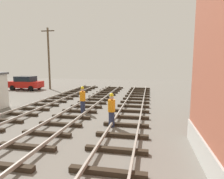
# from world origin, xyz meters

# --- Properties ---
(parked_car_red) EXTENTS (4.20, 2.04, 1.76)m
(parked_car_red) POSITION_xyz_m (-13.74, 22.39, 0.90)
(parked_car_red) COLOR red
(parked_car_red) RESTS_ON ground
(utility_pole_far) EXTENTS (1.80, 0.24, 7.95)m
(utility_pole_far) POSITION_xyz_m (-10.98, 23.58, 4.16)
(utility_pole_far) COLOR brown
(utility_pole_far) RESTS_ON ground
(track_worker_foreground) EXTENTS (0.40, 0.40, 1.87)m
(track_worker_foreground) POSITION_xyz_m (0.07, 10.09, 0.93)
(track_worker_foreground) COLOR #262D4C
(track_worker_foreground) RESTS_ON ground
(track_worker_distant) EXTENTS (0.40, 0.40, 1.87)m
(track_worker_distant) POSITION_xyz_m (-2.50, 12.66, 0.93)
(track_worker_distant) COLOR #262D4C
(track_worker_distant) RESTS_ON ground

